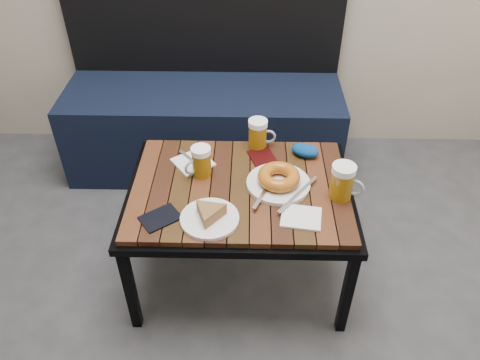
{
  "coord_description": "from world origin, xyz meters",
  "views": [
    {
      "loc": [
        0.05,
        -0.35,
        1.58
      ],
      "look_at": [
        0.02,
        0.97,
        0.5
      ],
      "focal_mm": 35.0,
      "sensor_mm": 36.0,
      "label": 1
    }
  ],
  "objects_px": {
    "cafe_table": "(240,195)",
    "passport_burgundy": "(263,158)",
    "passport_navy": "(160,218)",
    "knit_pouch": "(305,150)",
    "beer_mug_centre": "(258,134)",
    "plate_pie": "(209,215)",
    "bench": "(205,118)",
    "plate_bagel": "(279,180)",
    "beer_mug_left": "(201,161)",
    "beer_mug_right": "(343,182)"
  },
  "relations": [
    {
      "from": "cafe_table",
      "to": "passport_burgundy",
      "type": "distance_m",
      "value": 0.2
    },
    {
      "from": "passport_navy",
      "to": "knit_pouch",
      "type": "height_order",
      "value": "knit_pouch"
    },
    {
      "from": "beer_mug_centre",
      "to": "plate_pie",
      "type": "bearing_deg",
      "value": -108.61
    },
    {
      "from": "passport_burgundy",
      "to": "bench",
      "type": "bearing_deg",
      "value": 95.49
    },
    {
      "from": "cafe_table",
      "to": "plate_bagel",
      "type": "height_order",
      "value": "plate_bagel"
    },
    {
      "from": "cafe_table",
      "to": "plate_pie",
      "type": "relative_size",
      "value": 4.18
    },
    {
      "from": "beer_mug_left",
      "to": "passport_burgundy",
      "type": "xyz_separation_m",
      "value": [
        0.24,
        0.1,
        -0.06
      ]
    },
    {
      "from": "beer_mug_left",
      "to": "plate_pie",
      "type": "height_order",
      "value": "beer_mug_left"
    },
    {
      "from": "bench",
      "to": "beer_mug_left",
      "type": "height_order",
      "value": "bench"
    },
    {
      "from": "beer_mug_left",
      "to": "beer_mug_centre",
      "type": "distance_m",
      "value": 0.29
    },
    {
      "from": "bench",
      "to": "beer_mug_left",
      "type": "xyz_separation_m",
      "value": [
        0.06,
        -0.72,
        0.26
      ]
    },
    {
      "from": "bench",
      "to": "passport_burgundy",
      "type": "bearing_deg",
      "value": -64.73
    },
    {
      "from": "cafe_table",
      "to": "passport_navy",
      "type": "height_order",
      "value": "passport_navy"
    },
    {
      "from": "passport_navy",
      "to": "passport_burgundy",
      "type": "height_order",
      "value": "same"
    },
    {
      "from": "cafe_table",
      "to": "passport_burgundy",
      "type": "xyz_separation_m",
      "value": [
        0.09,
        0.17,
        0.05
      ]
    },
    {
      "from": "beer_mug_centre",
      "to": "plate_pie",
      "type": "xyz_separation_m",
      "value": [
        -0.17,
        -0.44,
        -0.04
      ]
    },
    {
      "from": "beer_mug_right",
      "to": "plate_bagel",
      "type": "height_order",
      "value": "beer_mug_right"
    },
    {
      "from": "passport_navy",
      "to": "passport_burgundy",
      "type": "distance_m",
      "value": 0.5
    },
    {
      "from": "plate_pie",
      "to": "knit_pouch",
      "type": "height_order",
      "value": "plate_pie"
    },
    {
      "from": "cafe_table",
      "to": "plate_bagel",
      "type": "relative_size",
      "value": 2.92
    },
    {
      "from": "plate_bagel",
      "to": "beer_mug_right",
      "type": "bearing_deg",
      "value": -14.17
    },
    {
      "from": "cafe_table",
      "to": "knit_pouch",
      "type": "xyz_separation_m",
      "value": [
        0.26,
        0.2,
        0.07
      ]
    },
    {
      "from": "bench",
      "to": "beer_mug_centre",
      "type": "height_order",
      "value": "bench"
    },
    {
      "from": "cafe_table",
      "to": "bench",
      "type": "bearing_deg",
      "value": 104.57
    },
    {
      "from": "passport_navy",
      "to": "passport_burgundy",
      "type": "xyz_separation_m",
      "value": [
        0.36,
        0.35,
        0.0
      ]
    },
    {
      "from": "beer_mug_centre",
      "to": "passport_burgundy",
      "type": "height_order",
      "value": "beer_mug_centre"
    },
    {
      "from": "beer_mug_right",
      "to": "plate_pie",
      "type": "xyz_separation_m",
      "value": [
        -0.46,
        -0.13,
        -0.05
      ]
    },
    {
      "from": "beer_mug_right",
      "to": "passport_burgundy",
      "type": "xyz_separation_m",
      "value": [
        -0.27,
        0.22,
        -0.06
      ]
    },
    {
      "from": "bench",
      "to": "beer_mug_right",
      "type": "xyz_separation_m",
      "value": [
        0.57,
        -0.84,
        0.27
      ]
    },
    {
      "from": "bench",
      "to": "plate_bagel",
      "type": "relative_size",
      "value": 4.86
    },
    {
      "from": "bench",
      "to": "plate_pie",
      "type": "height_order",
      "value": "bench"
    },
    {
      "from": "beer_mug_left",
      "to": "plate_bagel",
      "type": "xyz_separation_m",
      "value": [
        0.29,
        -0.06,
        -0.03
      ]
    },
    {
      "from": "beer_mug_right",
      "to": "passport_navy",
      "type": "height_order",
      "value": "beer_mug_right"
    },
    {
      "from": "bench",
      "to": "beer_mug_left",
      "type": "bearing_deg",
      "value": -85.47
    },
    {
      "from": "beer_mug_right",
      "to": "beer_mug_left",
      "type": "bearing_deg",
      "value": -170.93
    },
    {
      "from": "beer_mug_right",
      "to": "knit_pouch",
      "type": "xyz_separation_m",
      "value": [
        -0.11,
        0.25,
        -0.04
      ]
    },
    {
      "from": "cafe_table",
      "to": "passport_burgundy",
      "type": "relative_size",
      "value": 6.43
    },
    {
      "from": "plate_bagel",
      "to": "beer_mug_left",
      "type": "bearing_deg",
      "value": 168.29
    },
    {
      "from": "cafe_table",
      "to": "beer_mug_left",
      "type": "height_order",
      "value": "beer_mug_left"
    },
    {
      "from": "plate_bagel",
      "to": "beer_mug_centre",
      "type": "bearing_deg",
      "value": 106.58
    },
    {
      "from": "cafe_table",
      "to": "beer_mug_left",
      "type": "xyz_separation_m",
      "value": [
        -0.15,
        0.07,
        0.1
      ]
    },
    {
      "from": "beer_mug_right",
      "to": "passport_burgundy",
      "type": "relative_size",
      "value": 1.04
    },
    {
      "from": "cafe_table",
      "to": "knit_pouch",
      "type": "height_order",
      "value": "knit_pouch"
    },
    {
      "from": "plate_pie",
      "to": "passport_burgundy",
      "type": "xyz_separation_m",
      "value": [
        0.19,
        0.35,
        -0.02
      ]
    },
    {
      "from": "knit_pouch",
      "to": "passport_navy",
      "type": "bearing_deg",
      "value": -144.19
    },
    {
      "from": "bench",
      "to": "passport_navy",
      "type": "relative_size",
      "value": 10.88
    },
    {
      "from": "beer_mug_left",
      "to": "passport_burgundy",
      "type": "bearing_deg",
      "value": 169.08
    },
    {
      "from": "passport_burgundy",
      "to": "knit_pouch",
      "type": "relative_size",
      "value": 1.17
    },
    {
      "from": "cafe_table",
      "to": "plate_bagel",
      "type": "bearing_deg",
      "value": 2.56
    },
    {
      "from": "beer_mug_left",
      "to": "plate_bagel",
      "type": "height_order",
      "value": "beer_mug_left"
    }
  ]
}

